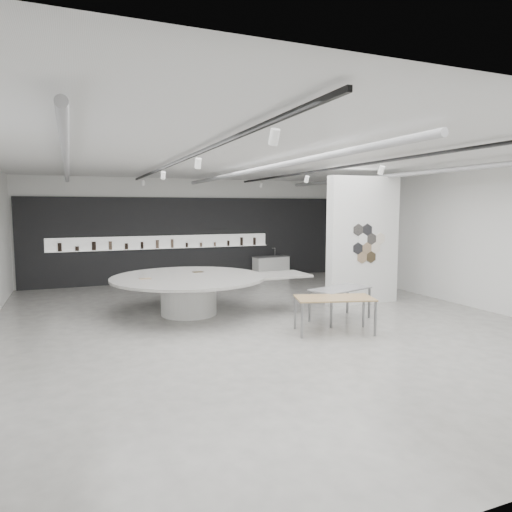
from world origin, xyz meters
name	(u,v)px	position (x,y,z in m)	size (l,w,h in m)	color
room	(260,236)	(-0.09, 0.00, 2.07)	(12.02, 14.02, 3.82)	#A09E97
back_wall_display	(189,240)	(-0.08, 6.93, 1.54)	(11.80, 0.27, 3.10)	black
partition_column	(363,241)	(3.50, 1.00, 1.80)	(2.20, 0.38, 3.60)	white
display_island	(192,289)	(-1.35, 1.49, 0.65)	(5.07, 4.01, 1.00)	white
sample_table_wood	(334,300)	(1.10, -1.38, 0.73)	(1.84, 1.27, 0.78)	#9C7C50
sample_table_stone	(340,291)	(1.84, -0.45, 0.72)	(1.69, 1.20, 0.78)	gray
kitchen_counter	(271,267)	(3.12, 6.53, 0.41)	(1.50, 0.74, 1.14)	white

